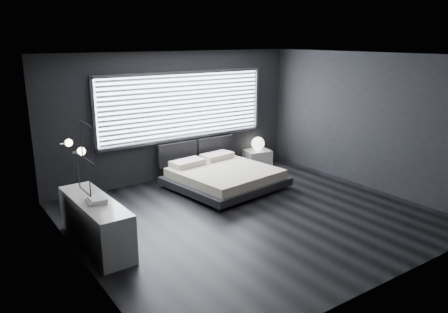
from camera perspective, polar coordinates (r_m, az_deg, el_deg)
room at (r=7.48m, az=3.69°, el=2.28°), size 6.04×6.00×2.80m
window at (r=9.76m, az=-5.20°, el=6.58°), size 4.14×0.09×1.52m
headboard at (r=10.04m, az=-3.62°, el=0.80°), size 1.96×0.16×0.52m
sconce_near at (r=6.18m, az=-18.16°, el=0.64°), size 0.18×0.11×0.11m
sconce_far at (r=6.74m, az=-19.64°, el=1.70°), size 0.18×0.11×0.11m
wall_art_upper at (r=5.53m, az=-17.48°, el=1.72°), size 0.01×0.48×0.48m
wall_art_lower at (r=5.89m, az=-17.85°, el=-2.27°), size 0.01×0.48×0.48m
bed at (r=9.22m, az=-0.02°, el=-2.58°), size 2.32×2.24×0.54m
nightstand at (r=10.96m, az=4.33°, el=-0.08°), size 0.70×0.61×0.36m
orb_lamp at (r=10.91m, az=4.45°, el=1.71°), size 0.32×0.32×0.32m
dresser at (r=6.96m, az=-16.39°, el=-8.32°), size 0.58×1.86×0.74m
book_stack at (r=6.72m, az=-16.27°, el=-5.45°), size 0.33×0.40×0.07m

